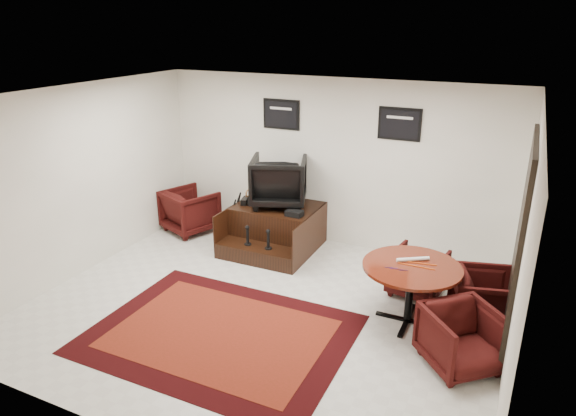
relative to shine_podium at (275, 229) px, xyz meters
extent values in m
plane|color=silver|center=(0.73, -1.87, -0.33)|extent=(6.00, 6.00, 0.00)
cube|color=white|center=(0.73, 0.63, 1.07)|extent=(6.00, 0.02, 2.80)
cube|color=white|center=(0.73, -4.37, 1.07)|extent=(6.00, 0.02, 2.80)
cube|color=white|center=(-2.27, -1.87, 1.07)|extent=(0.02, 5.00, 2.80)
cube|color=white|center=(3.73, -1.87, 1.07)|extent=(0.02, 5.00, 2.80)
cube|color=white|center=(0.73, -1.87, 2.47)|extent=(6.00, 5.00, 0.02)
cube|color=black|center=(3.70, -1.17, 0.97)|extent=(0.05, 1.90, 2.30)
cube|color=black|center=(3.69, -1.17, 0.97)|extent=(0.02, 1.72, 2.12)
cube|color=black|center=(3.69, -1.17, 0.97)|extent=(0.03, 0.05, 2.12)
cube|color=black|center=(-0.17, 0.61, 1.82)|extent=(0.66, 0.03, 0.50)
cube|color=black|center=(-0.17, 0.59, 1.82)|extent=(0.58, 0.01, 0.42)
cube|color=silver|center=(-0.17, 0.59, 1.92)|extent=(0.40, 0.00, 0.04)
cube|color=black|center=(1.83, 0.61, 1.82)|extent=(0.66, 0.03, 0.50)
cube|color=black|center=(1.83, 0.59, 1.82)|extent=(0.58, 0.01, 0.42)
cube|color=silver|center=(1.83, 0.59, 1.92)|extent=(0.40, 0.00, 0.04)
cube|color=black|center=(0.53, -2.61, -0.33)|extent=(3.11, 2.33, 0.01)
cube|color=#581B0C|center=(0.53, -2.61, -0.32)|extent=(2.56, 1.78, 0.01)
cube|color=black|center=(0.00, 0.09, 0.03)|extent=(1.39, 1.03, 0.72)
cube|color=black|center=(0.00, -0.62, -0.20)|extent=(1.39, 0.41, 0.26)
cube|color=black|center=(-0.69, -0.11, 0.03)|extent=(0.02, 1.44, 0.72)
cube|color=black|center=(0.69, -0.11, 0.03)|extent=(0.02, 1.44, 0.72)
cylinder|color=black|center=(-0.18, -0.62, -0.06)|extent=(0.11, 0.11, 0.02)
cylinder|color=black|center=(-0.18, -0.62, 0.07)|extent=(0.04, 0.04, 0.24)
sphere|color=black|center=(-0.18, -0.62, 0.22)|extent=(0.07, 0.07, 0.07)
cylinder|color=black|center=(0.18, -0.62, -0.06)|extent=(0.11, 0.11, 0.02)
cylinder|color=black|center=(0.18, -0.62, 0.07)|extent=(0.04, 0.04, 0.24)
sphere|color=black|center=(0.18, -0.62, 0.22)|extent=(0.07, 0.07, 0.07)
imported|color=black|center=(0.00, 0.14, 0.84)|extent=(1.11, 1.08, 0.91)
cube|color=black|center=(-0.54, -0.05, 0.43)|extent=(0.16, 0.27, 0.09)
cube|color=black|center=(-0.43, -0.02, 0.43)|extent=(0.16, 0.27, 0.09)
cube|color=black|center=(0.45, -0.23, 0.43)|extent=(0.27, 0.19, 0.09)
imported|color=black|center=(-1.72, -0.01, 0.09)|extent=(1.06, 1.03, 0.85)
cylinder|color=#47180A|center=(2.56, -1.35, 0.45)|extent=(1.22, 1.22, 0.04)
cylinder|color=black|center=(2.56, -1.35, 0.07)|extent=(0.10, 0.10, 0.72)
cube|color=black|center=(2.56, -1.35, -0.32)|extent=(0.82, 0.06, 0.03)
cube|color=black|center=(2.56, -1.35, -0.32)|extent=(0.06, 0.82, 0.03)
imported|color=black|center=(2.50, -0.57, 0.02)|extent=(0.78, 0.75, 0.71)
imported|color=black|center=(3.41, -1.00, 0.06)|extent=(0.88, 0.91, 0.78)
imported|color=black|center=(3.28, -2.01, 0.06)|extent=(1.04, 1.03, 0.78)
cylinder|color=silver|center=(2.53, -1.22, 0.49)|extent=(0.38, 0.27, 0.05)
cylinder|color=#D4460B|center=(2.61, -1.36, 0.47)|extent=(0.45, 0.01, 0.01)
cylinder|color=#D4460B|center=(2.61, -1.26, 0.47)|extent=(0.45, 0.07, 0.01)
cylinder|color=#4C1933|center=(2.31, -1.53, 0.47)|extent=(0.09, 0.05, 0.01)
cylinder|color=#4C1933|center=(2.37, -1.53, 0.47)|extent=(0.09, 0.05, 0.01)
cylinder|color=#4C1933|center=(2.43, -1.53, 0.47)|extent=(0.09, 0.05, 0.01)
cylinder|color=#4C1933|center=(2.49, -1.53, 0.47)|extent=(0.09, 0.05, 0.01)
camera|label=1|loc=(3.57, -7.14, 3.31)|focal=32.00mm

